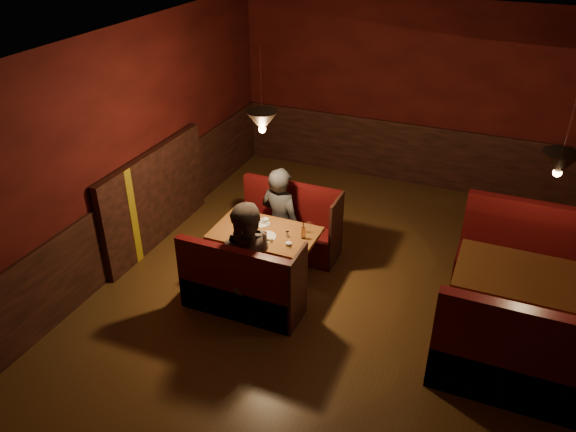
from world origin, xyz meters
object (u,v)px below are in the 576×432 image
at_px(main_table, 266,243).
at_px(diner_a, 280,200).
at_px(second_bench_near, 520,367).
at_px(main_bench_near, 241,291).
at_px(second_bench_far, 528,268).
at_px(main_bench_far, 290,230).
at_px(diner_b, 250,246).
at_px(second_table, 526,292).

xyz_separation_m(main_table, diner_a, (-0.06, 0.58, 0.28)).
distance_m(main_table, second_bench_near, 3.06).
relative_size(main_table, main_bench_near, 0.91).
height_order(second_bench_far, second_bench_near, same).
relative_size(second_bench_near, diner_a, 1.00).
relative_size(main_bench_far, second_bench_near, 0.86).
bearing_deg(diner_b, second_table, -11.54).
distance_m(second_bench_far, diner_b, 3.26).
distance_m(second_table, diner_a, 3.03).
bearing_deg(main_bench_near, diner_a, 93.35).
height_order(main_table, diner_a, diner_a).
height_order(main_bench_near, second_bench_far, second_bench_far).
relative_size(second_bench_far, second_bench_near, 1.00).
height_order(second_table, second_bench_near, second_bench_near).
xyz_separation_m(second_bench_far, second_bench_near, (0.00, -1.72, 0.00)).
relative_size(second_table, diner_b, 0.86).
distance_m(main_bench_near, diner_b, 0.56).
distance_m(second_bench_near, diner_a, 3.34).
xyz_separation_m(main_table, main_bench_far, (0.01, 0.71, -0.22)).
xyz_separation_m(main_bench_far, diner_a, (-0.08, -0.13, 0.50)).
height_order(main_table, diner_b, diner_b).
bearing_deg(main_bench_far, second_bench_far, 4.03).
relative_size(main_bench_far, diner_a, 0.86).
bearing_deg(diner_a, main_bench_near, 106.46).
relative_size(main_bench_near, second_table, 0.95).
height_order(second_table, diner_a, diner_a).
bearing_deg(diner_b, diner_a, 73.16).
xyz_separation_m(main_table, diner_b, (0.08, -0.57, 0.32)).
height_order(second_bench_far, diner_b, diner_b).
distance_m(diner_a, diner_b, 1.16).
relative_size(main_bench_near, diner_a, 0.86).
relative_size(main_bench_far, main_bench_near, 1.00).
distance_m(main_bench_far, diner_a, 0.52).
height_order(main_bench_far, second_bench_far, second_bench_far).
relative_size(main_bench_near, diner_b, 0.82).
xyz_separation_m(main_bench_near, diner_a, (-0.08, 1.28, 0.50)).
xyz_separation_m(main_table, main_bench_near, (0.01, -0.71, -0.22)).
relative_size(main_table, second_bench_near, 0.78).
relative_size(main_table, second_table, 0.86).
bearing_deg(second_bench_near, main_bench_far, 152.74).
distance_m(main_bench_far, second_bench_far, 2.94).
bearing_deg(main_table, second_bench_near, -15.30).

